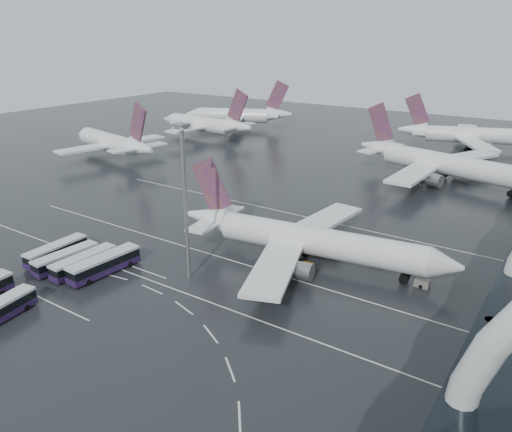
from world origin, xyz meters
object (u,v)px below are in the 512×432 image
Objects in this scene: airliner_gate_c at (473,136)px; gse_cart_belly_e at (378,257)px; bus_row_near_b at (66,259)px; floodlight_mast at (185,185)px; gse_cart_belly_c at (307,266)px; bus_row_near_c at (84,262)px; gse_cart_belly_d at (422,283)px; jet_remote_west at (113,143)px; jet_remote_mid at (206,125)px; airliner_main at (306,240)px; bus_row_near_a at (56,251)px; bus_row_near_d at (104,264)px; airliner_gate_b at (443,164)px; jet_remote_far at (240,115)px.

airliner_gate_c is 108.40m from gse_cart_belly_e.
bus_row_near_b is 27.29m from floodlight_mast.
bus_row_near_c is at bearing -144.82° from gse_cart_belly_c.
gse_cart_belly_d reaches higher than gse_cart_belly_c.
jet_remote_west is 44.35m from jet_remote_mid.
gse_cart_belly_d is at bearing -29.46° from gse_cart_belly_e.
airliner_main is 117.51m from jet_remote_mid.
gse_cart_belly_d is (33.72, 19.36, -15.92)m from floodlight_mast.
gse_cart_belly_c is at bearing -111.21° from airliner_gate_c.
gse_cart_belly_c is at bearing -62.69° from airliner_main.
floodlight_mast is at bearing -74.92° from bus_row_near_a.
bus_row_near_a is 0.47× the size of floodlight_mast.
floodlight_mast reaches higher than bus_row_near_b.
jet_remote_mid is at bearing 130.51° from airliner_main.
jet_remote_mid is 118.69m from bus_row_near_d.
jet_remote_west is at bearing 39.04° from bus_row_near_a.
jet_remote_mid is 121.06m from floodlight_mast.
airliner_main is 67.97m from airliner_gate_b.
gse_cart_belly_c is (89.26, -80.50, -4.62)m from jet_remote_mid.
jet_remote_west reaches higher than airliner_gate_c.
jet_remote_west is 93.00m from floodlight_mast.
gse_cart_belly_c is (-4.48, -69.95, -4.39)m from airliner_gate_b.
airliner_gate_b reaches higher than airliner_main.
gse_cart_belly_d is at bearing -67.61° from bus_row_near_a.
bus_row_near_d is at bearing -87.15° from bus_row_near_a.
bus_row_near_c is 5.16× the size of gse_cart_belly_d.
bus_row_near_c is 4.01m from bus_row_near_d.
bus_row_near_d is at bearing 124.23° from jet_remote_mid.
floodlight_mast is at bearing -117.49° from airliner_gate_c.
bus_row_near_a is at bearing -101.93° from airliner_gate_b.
jet_remote_far reaches higher than airliner_gate_b.
floodlight_mast is at bearing 97.22° from jet_remote_far.
airliner_gate_b is at bearing 134.04° from jet_remote_far.
gse_cart_belly_c is at bearing -130.50° from gse_cart_belly_e.
airliner_main is at bearing -81.24° from airliner_gate_b.
floodlight_mast is at bearing -150.14° from gse_cart_belly_d.
airliner_main is at bearing -50.26° from bus_row_near_b.
airliner_gate_c is at bearing 93.62° from gse_cart_belly_e.
jet_remote_mid is 18.75× the size of gse_cart_belly_e.
bus_row_near_a is 0.90× the size of bus_row_near_d.
airliner_gate_b is at bearing -16.44° from bus_row_near_d.
airliner_gate_b reaches higher than gse_cart_belly_e.
airliner_gate_c is at bearing -12.05° from bus_row_near_b.
floodlight_mast is 26.16m from gse_cart_belly_c.
gse_cart_belly_d is (110.50, -101.35, -4.65)m from jet_remote_far.
gse_cart_belly_e is at bearing -106.55° from airliner_gate_c.
jet_remote_far reaches higher than airliner_main.
jet_remote_west is at bearing 165.73° from gse_cart_belly_e.
gse_cart_belly_c is 0.91× the size of gse_cart_belly_d.
jet_remote_mid is at bearing 30.49° from bus_row_near_c.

